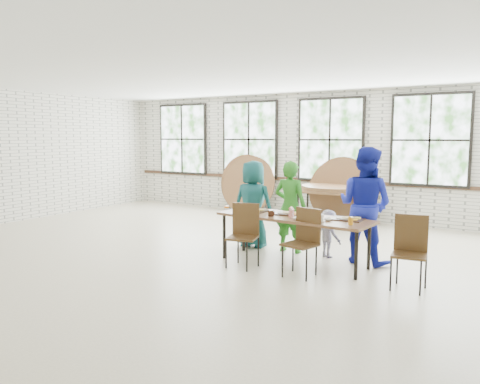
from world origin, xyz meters
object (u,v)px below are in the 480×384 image
Objects in this scene: storage_table at (335,194)px; dining_table at (294,220)px; chair_near_right at (304,236)px; chair_near_left at (244,229)px.

dining_table is at bearing -82.75° from storage_table.
dining_table is 0.61m from chair_near_right.
chair_near_right is 0.52× the size of storage_table.
storage_table is at bearing 117.53° from chair_near_right.
storage_table is (-0.03, 3.97, 0.13)m from chair_near_left.
chair_near_left is (-0.59, -0.50, -0.13)m from dining_table.
storage_table is at bearing 104.82° from dining_table.
chair_near_left reaches higher than dining_table.
chair_near_left is 0.97m from chair_near_right.
storage_table is (-0.62, 3.48, -0.00)m from dining_table.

